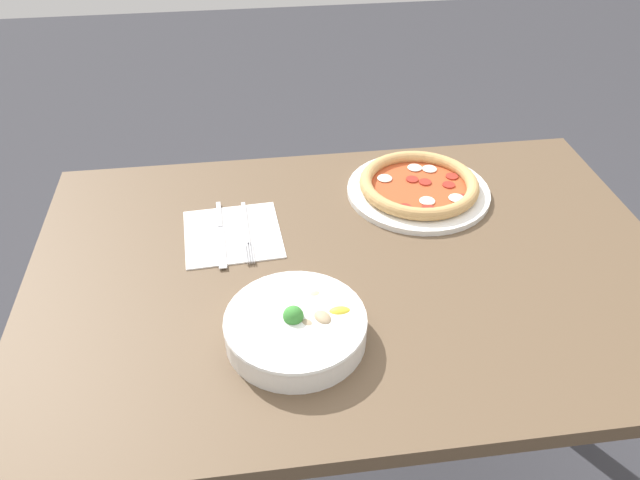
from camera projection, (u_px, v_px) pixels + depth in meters
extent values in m
cube|color=brown|center=(353.00, 269.00, 1.14)|extent=(1.16, 0.79, 0.03)
cylinder|color=#4E3C2B|center=(514.00, 285.00, 1.68)|extent=(0.06, 0.06, 0.75)
cylinder|color=#4E3C2B|center=(126.00, 322.00, 1.57)|extent=(0.06, 0.06, 0.75)
cylinder|color=white|center=(418.00, 191.00, 1.30)|extent=(0.30, 0.30, 0.01)
torus|color=tan|center=(419.00, 184.00, 1.29)|extent=(0.25, 0.25, 0.03)
cylinder|color=#B74723|center=(418.00, 188.00, 1.30)|extent=(0.21, 0.21, 0.01)
cylinder|color=maroon|center=(425.00, 182.00, 1.30)|extent=(0.03, 0.03, 0.00)
cylinder|color=maroon|center=(452.00, 176.00, 1.32)|extent=(0.03, 0.03, 0.00)
cylinder|color=maroon|center=(405.00, 207.00, 1.23)|extent=(0.03, 0.03, 0.00)
cylinder|color=maroon|center=(462.00, 198.00, 1.26)|extent=(0.03, 0.03, 0.00)
cylinder|color=maroon|center=(449.00, 185.00, 1.30)|extent=(0.03, 0.03, 0.00)
cylinder|color=maroon|center=(428.00, 208.00, 1.23)|extent=(0.03, 0.03, 0.00)
cylinder|color=maroon|center=(412.00, 179.00, 1.31)|extent=(0.03, 0.03, 0.00)
ellipsoid|color=silver|center=(430.00, 169.00, 1.35)|extent=(0.03, 0.03, 0.01)
ellipsoid|color=silver|center=(456.00, 198.00, 1.26)|extent=(0.03, 0.03, 0.01)
ellipsoid|color=silver|center=(385.00, 178.00, 1.32)|extent=(0.03, 0.03, 0.01)
ellipsoid|color=silver|center=(427.00, 201.00, 1.25)|extent=(0.03, 0.03, 0.01)
ellipsoid|color=silver|center=(415.00, 168.00, 1.35)|extent=(0.03, 0.03, 0.01)
cylinder|color=white|center=(296.00, 328.00, 0.97)|extent=(0.22, 0.22, 0.05)
torus|color=white|center=(295.00, 320.00, 0.95)|extent=(0.22, 0.22, 0.01)
ellipsoid|color=#998466|center=(307.00, 326.00, 0.95)|extent=(0.04, 0.04, 0.02)
ellipsoid|color=tan|center=(272.00, 354.00, 0.91)|extent=(0.04, 0.04, 0.02)
ellipsoid|color=#998466|center=(283.00, 309.00, 0.98)|extent=(0.04, 0.03, 0.02)
ellipsoid|color=tan|center=(315.00, 297.00, 1.00)|extent=(0.04, 0.03, 0.02)
ellipsoid|color=tan|center=(323.00, 318.00, 0.95)|extent=(0.04, 0.04, 0.02)
sphere|color=#388433|center=(293.00, 316.00, 0.95)|extent=(0.03, 0.03, 0.03)
ellipsoid|color=yellow|center=(340.00, 312.00, 0.97)|extent=(0.04, 0.02, 0.02)
cube|color=white|center=(233.00, 234.00, 1.19)|extent=(0.19, 0.19, 0.00)
cube|color=silver|center=(246.00, 222.00, 1.22)|extent=(0.01, 0.14, 0.00)
cube|color=silver|center=(246.00, 253.00, 1.14)|extent=(0.00, 0.06, 0.00)
cube|color=silver|center=(248.00, 253.00, 1.14)|extent=(0.00, 0.06, 0.00)
cube|color=silver|center=(251.00, 253.00, 1.14)|extent=(0.00, 0.06, 0.00)
cube|color=silver|center=(253.00, 253.00, 1.14)|extent=(0.00, 0.06, 0.00)
cube|color=silver|center=(219.00, 215.00, 1.24)|extent=(0.01, 0.08, 0.01)
cube|color=silver|center=(222.00, 247.00, 1.16)|extent=(0.02, 0.13, 0.00)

